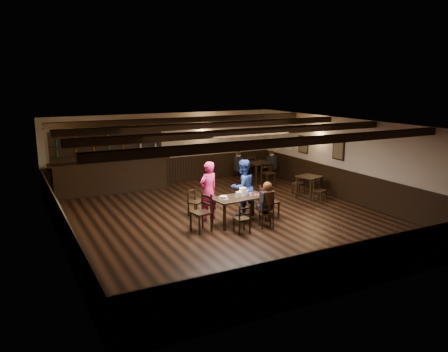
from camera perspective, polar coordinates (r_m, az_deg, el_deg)
name	(u,v)px	position (r m, az deg, el deg)	size (l,w,h in m)	color
ground	(227,219)	(12.55, 0.44, -5.66)	(10.00, 10.00, 0.00)	black
room_shell	(227,159)	(12.17, 0.41, 2.23)	(9.02, 10.02, 2.71)	beige
dining_table	(240,200)	(12.07, 2.04, -3.11)	(1.59, 0.91, 0.75)	black
chair_near_left	(243,217)	(11.28, 2.53, -5.36)	(0.37, 0.35, 0.78)	black
chair_near_right	(267,212)	(11.74, 5.65, -4.71)	(0.45, 0.44, 0.77)	black
chair_end_left	(204,209)	(11.48, -2.67, -4.31)	(0.53, 0.55, 1.01)	black
chair_end_right	(267,200)	(12.51, 5.70, -3.11)	(0.50, 0.52, 0.96)	black
chair_far_pushed	(194,200)	(12.81, -3.96, -3.10)	(0.51, 0.50, 0.82)	black
woman_pink	(208,191)	(12.32, -2.08, -1.95)	(0.61, 0.40, 1.68)	#F43A9C
man_blue	(243,187)	(12.79, 2.48, -1.49)	(0.80, 0.62, 1.65)	navy
seated_person	(267,198)	(11.68, 5.66, -2.83)	(0.34, 0.51, 0.83)	black
cake	(224,198)	(11.80, -0.05, -2.85)	(0.26, 0.26, 0.08)	white
plate_stack_a	(239,194)	(11.98, 1.93, -2.43)	(0.16, 0.16, 0.15)	white
plate_stack_b	(243,192)	(12.15, 2.47, -2.04)	(0.19, 0.19, 0.22)	white
tea_light	(238,195)	(12.12, 1.84, -2.51)	(0.05, 0.05, 0.06)	#A5A8AD
salt_shaker	(250,194)	(12.16, 3.45, -2.37)	(0.04, 0.04, 0.09)	silver
pepper_shaker	(253,194)	(12.16, 3.80, -2.37)	(0.04, 0.04, 0.09)	#A5A8AD
drink_glass	(247,192)	(12.28, 2.97, -2.14)	(0.08, 0.08, 0.12)	silver
menu_red	(255,195)	(12.27, 4.08, -2.45)	(0.28, 0.20, 0.00)	maroon
menu_blue	(251,193)	(12.45, 3.57, -2.23)	(0.26, 0.18, 0.00)	#0F1D4E
bar_counter	(111,172)	(15.96, -14.58, 0.54)	(4.14, 0.70, 2.20)	black
back_table_a	(309,179)	(14.94, 11.08, -0.41)	(0.88, 0.88, 0.75)	black
back_table_b	(258,165)	(17.19, 4.52, 1.49)	(0.92, 0.92, 0.75)	black
bg_patron_left	(238,161)	(16.84, 1.89, 1.98)	(0.28, 0.40, 0.77)	black
bg_patron_right	(272,160)	(17.40, 6.25, 2.14)	(0.28, 0.38, 0.71)	black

